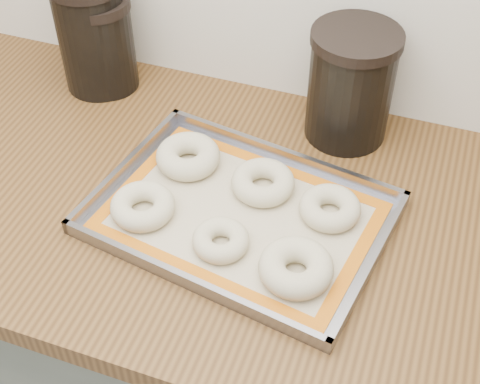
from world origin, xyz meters
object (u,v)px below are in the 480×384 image
at_px(bagel_back_mid, 263,182).
at_px(canister_left, 93,33).
at_px(bagel_front_right, 296,268).
at_px(bagel_front_mid, 221,240).
at_px(bagel_back_left, 188,156).
at_px(bagel_front_left, 143,206).
at_px(canister_right, 351,85).
at_px(bagel_back_right, 330,208).
at_px(canister_mid, 104,43).
at_px(baking_tray, 240,215).

relative_size(bagel_back_mid, canister_left, 0.47).
bearing_deg(bagel_front_right, bagel_front_mid, 172.42).
bearing_deg(bagel_back_left, bagel_front_left, -99.97).
height_order(bagel_front_mid, canister_right, canister_right).
bearing_deg(canister_right, canister_left, -178.71).
bearing_deg(bagel_back_right, bagel_front_mid, -139.40).
xyz_separation_m(bagel_back_mid, canister_mid, (-0.39, 0.19, 0.07)).
height_order(baking_tray, bagel_back_left, bagel_back_left).
xyz_separation_m(bagel_front_left, bagel_back_right, (0.29, 0.10, -0.00)).
height_order(bagel_front_right, bagel_back_mid, bagel_front_right).
relative_size(bagel_back_left, canister_left, 0.49).
height_order(bagel_front_left, canister_mid, canister_mid).
xyz_separation_m(bagel_back_left, canister_left, (-0.26, 0.17, 0.09)).
distance_m(baking_tray, bagel_front_right, 0.15).
relative_size(bagel_back_left, canister_right, 0.53).
bearing_deg(canister_right, bagel_back_mid, -114.88).
distance_m(baking_tray, canister_mid, 0.46).
bearing_deg(canister_right, bagel_front_mid, -108.61).
distance_m(bagel_front_left, bagel_front_mid, 0.15).
xyz_separation_m(baking_tray, bagel_back_left, (-0.13, 0.09, 0.02)).
bearing_deg(bagel_back_mid, bagel_back_left, 173.25).
relative_size(canister_left, canister_mid, 1.21).
relative_size(bagel_front_right, bagel_back_mid, 1.05).
relative_size(bagel_front_right, canister_left, 0.49).
bearing_deg(bagel_back_left, bagel_front_mid, -52.81).
xyz_separation_m(bagel_front_mid, bagel_back_right, (0.14, 0.12, 0.00)).
distance_m(bagel_back_mid, canister_mid, 0.44).
relative_size(bagel_front_mid, canister_mid, 0.47).
xyz_separation_m(bagel_front_mid, bagel_front_right, (0.13, -0.02, 0.00)).
bearing_deg(canister_left, canister_right, 1.29).
distance_m(baking_tray, canister_right, 0.31).
distance_m(bagel_front_right, canister_left, 0.62).
relative_size(bagel_front_left, bagel_front_right, 0.94).
relative_size(bagel_front_left, canister_mid, 0.55).
height_order(bagel_front_right, canister_mid, canister_mid).
height_order(baking_tray, bagel_front_right, bagel_front_right).
height_order(canister_left, canister_mid, canister_left).
bearing_deg(bagel_back_right, canister_right, 96.76).
xyz_separation_m(bagel_front_left, canister_right, (0.26, 0.32, 0.08)).
bearing_deg(baking_tray, bagel_front_left, -162.67).
distance_m(bagel_back_left, canister_mid, 0.31).
distance_m(bagel_front_left, canister_right, 0.42).
distance_m(bagel_front_left, bagel_back_left, 0.14).
relative_size(bagel_front_mid, canister_right, 0.42).
bearing_deg(canister_mid, canister_right, 1.25).
xyz_separation_m(canister_mid, canister_right, (0.48, 0.01, 0.01)).
bearing_deg(bagel_back_left, canister_right, 38.09).
distance_m(bagel_front_mid, bagel_back_right, 0.19).
bearing_deg(baking_tray, bagel_back_right, 20.25).
height_order(baking_tray, bagel_front_left, bagel_front_left).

